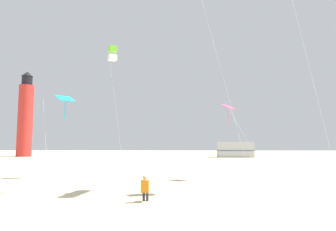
{
  "coord_description": "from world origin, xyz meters",
  "views": [
    {
      "loc": [
        0.17,
        -6.01,
        2.53
      ],
      "look_at": [
        -0.54,
        13.04,
        4.36
      ],
      "focal_mm": 31.25,
      "sensor_mm": 36.0,
      "label": 1
    }
  ],
  "objects_px": {
    "kite_flyer_standing": "(145,188)",
    "kite_diamond_cyan": "(65,101)",
    "lighthouse_distant": "(25,116)",
    "rv_van_silver": "(235,150)",
    "kite_diamond_rainbow": "(229,109)",
    "kite_box_lime": "(113,54)"
  },
  "relations": [
    {
      "from": "kite_flyer_standing",
      "to": "kite_diamond_cyan",
      "type": "height_order",
      "value": "kite_diamond_cyan"
    },
    {
      "from": "kite_flyer_standing",
      "to": "kite_diamond_cyan",
      "type": "distance_m",
      "value": 7.05
    },
    {
      "from": "kite_diamond_cyan",
      "to": "kite_box_lime",
      "type": "height_order",
      "value": "kite_box_lime"
    },
    {
      "from": "rv_van_silver",
      "to": "kite_diamond_cyan",
      "type": "bearing_deg",
      "value": -113.75
    },
    {
      "from": "kite_flyer_standing",
      "to": "kite_box_lime",
      "type": "height_order",
      "value": "kite_box_lime"
    },
    {
      "from": "kite_diamond_rainbow",
      "to": "kite_box_lime",
      "type": "relative_size",
      "value": 0.52
    },
    {
      "from": "kite_diamond_rainbow",
      "to": "kite_box_lime",
      "type": "xyz_separation_m",
      "value": [
        -8.92,
        1.57,
        4.71
      ]
    },
    {
      "from": "kite_flyer_standing",
      "to": "kite_diamond_rainbow",
      "type": "xyz_separation_m",
      "value": [
        5.1,
        8.17,
        4.39
      ]
    },
    {
      "from": "lighthouse_distant",
      "to": "kite_diamond_rainbow",
      "type": "bearing_deg",
      "value": -45.97
    },
    {
      "from": "kite_diamond_rainbow",
      "to": "lighthouse_distant",
      "type": "xyz_separation_m",
      "value": [
        -33.75,
        34.92,
        2.83
      ]
    },
    {
      "from": "kite_diamond_cyan",
      "to": "rv_van_silver",
      "type": "bearing_deg",
      "value": 66.66
    },
    {
      "from": "kite_flyer_standing",
      "to": "kite_box_lime",
      "type": "xyz_separation_m",
      "value": [
        -3.82,
        9.75,
        9.1
      ]
    },
    {
      "from": "lighthouse_distant",
      "to": "kite_diamond_cyan",
      "type": "bearing_deg",
      "value": -59.37
    },
    {
      "from": "lighthouse_distant",
      "to": "rv_van_silver",
      "type": "xyz_separation_m",
      "value": [
        40.46,
        -1.65,
        -6.45
      ]
    },
    {
      "from": "rv_van_silver",
      "to": "kite_flyer_standing",
      "type": "bearing_deg",
      "value": -106.3
    },
    {
      "from": "kite_diamond_cyan",
      "to": "rv_van_silver",
      "type": "distance_m",
      "value": 42.16
    },
    {
      "from": "kite_diamond_rainbow",
      "to": "kite_box_lime",
      "type": "bearing_deg",
      "value": 169.99
    },
    {
      "from": "kite_diamond_cyan",
      "to": "lighthouse_distant",
      "type": "distance_m",
      "value": 46.84
    },
    {
      "from": "kite_box_lime",
      "to": "kite_diamond_rainbow",
      "type": "bearing_deg",
      "value": -10.01
    },
    {
      "from": "kite_flyer_standing",
      "to": "lighthouse_distant",
      "type": "distance_m",
      "value": 52.25
    },
    {
      "from": "kite_box_lime",
      "to": "rv_van_silver",
      "type": "bearing_deg",
      "value": 63.76
    },
    {
      "from": "rv_van_silver",
      "to": "kite_diamond_rainbow",
      "type": "bearing_deg",
      "value": -101.8
    }
  ]
}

